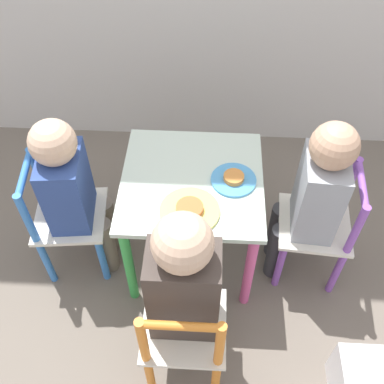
% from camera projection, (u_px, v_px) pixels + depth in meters
% --- Properties ---
extents(ground_plane, '(6.00, 6.00, 0.00)m').
position_uv_depth(ground_plane, '(192.00, 251.00, 1.90)').
color(ground_plane, '#6B6056').
extents(kids_table, '(0.49, 0.49, 0.45)m').
position_uv_depth(kids_table, '(192.00, 194.00, 1.62)').
color(kids_table, silver).
rests_on(kids_table, ground_plane).
extents(chair_orange, '(0.26, 0.26, 0.52)m').
position_uv_depth(chair_orange, '(184.00, 335.00, 1.39)').
color(chair_orange, silver).
rests_on(chair_orange, ground_plane).
extents(chair_purple, '(0.28, 0.28, 0.52)m').
position_uv_depth(chair_purple, '(320.00, 227.00, 1.66)').
color(chair_purple, silver).
rests_on(chair_purple, ground_plane).
extents(chair_blue, '(0.29, 0.29, 0.52)m').
position_uv_depth(chair_blue, '(65.00, 219.00, 1.69)').
color(chair_blue, silver).
rests_on(chair_blue, ground_plane).
extents(child_front, '(0.20, 0.21, 0.78)m').
position_uv_depth(child_front, '(184.00, 285.00, 1.28)').
color(child_front, '#38383D').
rests_on(child_front, ground_plane).
extents(child_right, '(0.22, 0.21, 0.74)m').
position_uv_depth(child_right, '(313.00, 194.00, 1.53)').
color(child_right, '#38383D').
rests_on(child_right, ground_plane).
extents(child_left, '(0.22, 0.21, 0.72)m').
position_uv_depth(child_left, '(73.00, 188.00, 1.56)').
color(child_left, '#7A6B5B').
rests_on(child_left, ground_plane).
extents(plate_front, '(0.20, 0.20, 0.03)m').
position_uv_depth(plate_front, '(190.00, 210.00, 1.46)').
color(plate_front, '#EADB66').
rests_on(plate_front, kids_table).
extents(plate_right, '(0.16, 0.16, 0.03)m').
position_uv_depth(plate_right, '(234.00, 179.00, 1.54)').
color(plate_right, '#4C9EE0').
rests_on(plate_right, kids_table).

